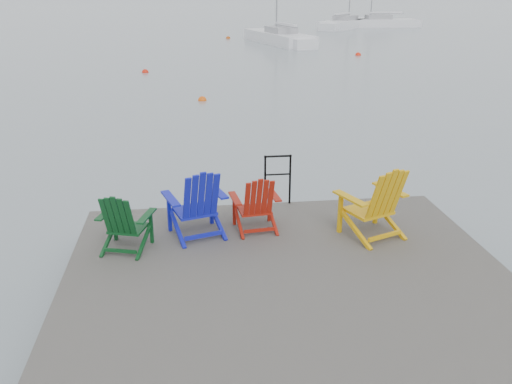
{
  "coord_description": "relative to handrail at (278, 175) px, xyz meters",
  "views": [
    {
      "loc": [
        -1.22,
        -6.33,
        4.12
      ],
      "look_at": [
        -0.17,
        2.17,
        0.85
      ],
      "focal_mm": 38.0,
      "sensor_mm": 36.0,
      "label": 1
    }
  ],
  "objects": [
    {
      "name": "chair_green",
      "position": [
        -2.48,
        -1.5,
        -0.08
      ],
      "size": [
        0.86,
        0.82,
        0.92
      ],
      "rotation": [
        0.0,
        0.0,
        -0.3
      ],
      "color": "#0A3B17",
      "rests_on": "dock"
    },
    {
      "name": "dock",
      "position": [
        -0.25,
        -2.45,
        -0.69
      ],
      "size": [
        6.0,
        5.0,
        1.4
      ],
      "color": "#2D2A28",
      "rests_on": "ground"
    },
    {
      "name": "ground",
      "position": [
        -0.25,
        -2.45,
        -1.04
      ],
      "size": [
        400.0,
        400.0,
        0.0
      ],
      "primitive_type": "plane",
      "color": "gray",
      "rests_on": "ground"
    },
    {
      "name": "handrail",
      "position": [
        0.0,
        0.0,
        0.0
      ],
      "size": [
        0.48,
        0.04,
        0.9
      ],
      "color": "black",
      "rests_on": "dock"
    },
    {
      "name": "sailboat_near",
      "position": [
        5.49,
        33.15,
        -0.69
      ],
      "size": [
        4.38,
        9.15,
        12.17
      ],
      "rotation": [
        0.0,
        0.0,
        0.24
      ],
      "color": "white",
      "rests_on": "ground"
    },
    {
      "name": "chair_yellow",
      "position": [
        1.25,
        -1.5,
        0.04
      ],
      "size": [
        1.11,
        1.06,
        1.15
      ],
      "rotation": [
        0.0,
        0.0,
        0.38
      ],
      "color": "#DDA10C",
      "rests_on": "dock"
    },
    {
      "name": "buoy_a",
      "position": [
        -0.97,
        11.9,
        -1.04
      ],
      "size": [
        0.33,
        0.33,
        0.33
      ],
      "primitive_type": "sphere",
      "color": "#EB580D",
      "rests_on": "ground"
    },
    {
      "name": "buoy_c",
      "position": [
        9.23,
        25.07,
        -1.04
      ],
      "size": [
        0.37,
        0.37,
        0.37
      ],
      "primitive_type": "sphere",
      "color": "red",
      "rests_on": "ground"
    },
    {
      "name": "buoy_d",
      "position": [
        1.97,
        37.55,
        -1.04
      ],
      "size": [
        0.37,
        0.37,
        0.37
      ],
      "primitive_type": "sphere",
      "color": "#BE470B",
      "rests_on": "ground"
    },
    {
      "name": "chair_red",
      "position": [
        -0.51,
        -1.05,
        -0.08
      ],
      "size": [
        0.8,
        0.75,
        0.93
      ],
      "rotation": [
        0.0,
        0.0,
        0.11
      ],
      "color": "#99180B",
      "rests_on": "dock"
    },
    {
      "name": "buoy_b",
      "position": [
        -3.61,
        19.41,
        -1.04
      ],
      "size": [
        0.34,
        0.34,
        0.34
      ],
      "primitive_type": "sphere",
      "color": "red",
      "rests_on": "ground"
    },
    {
      "name": "sailboat_mid",
      "position": [
        15.11,
        48.22,
        -0.69
      ],
      "size": [
        7.77,
        9.16,
        13.09
      ],
      "rotation": [
        0.0,
        0.0,
        -0.65
      ],
      "color": "white",
      "rests_on": "ground"
    },
    {
      "name": "sailboat_far",
      "position": [
        18.29,
        48.78,
        -0.69
      ],
      "size": [
        8.59,
        2.36,
        11.8
      ],
      "rotation": [
        0.0,
        0.0,
        1.55
      ],
      "color": "white",
      "rests_on": "ground"
    },
    {
      "name": "chair_blue",
      "position": [
        -1.42,
        -1.14,
        0.02
      ],
      "size": [
        1.04,
        0.99,
        1.1
      ],
      "rotation": [
        0.0,
        0.0,
        0.3
      ],
      "color": "#1118B2",
      "rests_on": "dock"
    }
  ]
}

